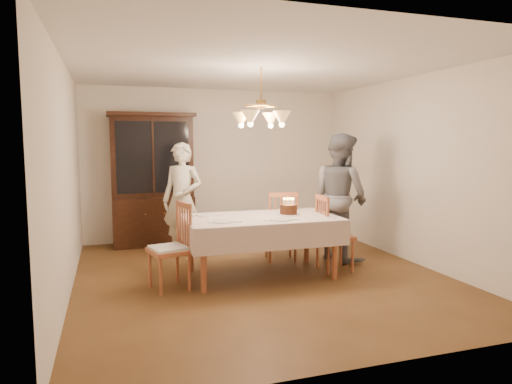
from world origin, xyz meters
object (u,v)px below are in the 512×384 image
object	(u,v)px
chair_far_side	(281,230)
birthday_cake	(288,210)
elderly_woman	(182,200)
dining_table	(261,223)
china_hutch	(153,182)

from	to	relation	value
chair_far_side	birthday_cake	world-z (taller)	chair_far_side
chair_far_side	elderly_woman	distance (m)	1.50
dining_table	elderly_woman	world-z (taller)	elderly_woman
china_hutch	elderly_woman	size ratio (longest dim) A/B	1.28
china_hutch	birthday_cake	xyz separation A→B (m)	(1.50, -2.22, -0.22)
china_hutch	chair_far_side	distance (m)	2.37
chair_far_side	dining_table	bearing A→B (deg)	-128.74
chair_far_side	elderly_woman	size ratio (longest dim) A/B	0.59
china_hutch	birthday_cake	distance (m)	2.69
dining_table	chair_far_side	world-z (taller)	chair_far_side
chair_far_side	birthday_cake	xyz separation A→B (m)	(-0.13, -0.62, 0.38)
china_hutch	chair_far_side	world-z (taller)	china_hutch
chair_far_side	elderly_woman	bearing A→B (deg)	155.61
birthday_cake	chair_far_side	bearing A→B (deg)	77.79
dining_table	china_hutch	distance (m)	2.54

